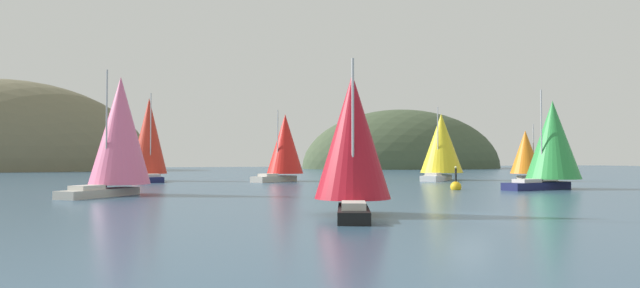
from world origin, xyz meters
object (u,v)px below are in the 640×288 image
sailboat_yellow_sail (441,145)px  sailboat_scarlet_sail (149,138)px  sailboat_green_sail (552,142)px  sailboat_orange_sail (526,153)px  channel_buoy (456,186)px  sailboat_pink_spinnaker (119,133)px  sailboat_crimson_sail (353,140)px  sailboat_red_spinnaker (284,146)px

sailboat_yellow_sail → sailboat_scarlet_sail: sailboat_scarlet_sail is taller
sailboat_green_sail → sailboat_orange_sail: sailboat_green_sail is taller
sailboat_orange_sail → channel_buoy: (-20.53, -15.95, -3.49)m
sailboat_pink_spinnaker → channel_buoy: size_ratio=4.02×
sailboat_scarlet_sail → channel_buoy: size_ratio=4.61×
channel_buoy → sailboat_yellow_sail: bearing=64.0°
sailboat_scarlet_sail → channel_buoy: (29.80, -31.49, -5.66)m
sailboat_orange_sail → sailboat_crimson_sail: bearing=-137.2°
sailboat_yellow_sail → sailboat_red_spinnaker: size_ratio=1.08×
sailboat_orange_sail → sailboat_pink_spinnaker: bearing=-164.4°
sailboat_red_spinnaker → sailboat_yellow_sail: bearing=-6.4°
sailboat_yellow_sail → channel_buoy: bearing=-116.0°
sailboat_orange_sail → sailboat_green_sail: bearing=-120.1°
sailboat_yellow_sail → channel_buoy: 25.68m
sailboat_pink_spinnaker → sailboat_orange_sail: size_ratio=1.34×
sailboat_crimson_sail → sailboat_yellow_sail: (29.47, 42.82, 0.96)m
sailboat_yellow_sail → sailboat_green_sail: bearing=-91.2°
sailboat_green_sail → sailboat_orange_sail: size_ratio=1.29×
sailboat_crimson_sail → sailboat_red_spinnaker: 45.87m
sailboat_pink_spinnaker → sailboat_scarlet_sail: sailboat_scarlet_sail is taller
sailboat_crimson_sail → sailboat_green_sail: bearing=33.1°
sailboat_pink_spinnaker → sailboat_yellow_sail: size_ratio=1.00×
channel_buoy → sailboat_orange_sail: bearing=37.8°
sailboat_orange_sail → sailboat_scarlet_sail: size_ratio=0.65×
sailboat_crimson_sail → sailboat_red_spinnaker: (6.61, 45.38, 0.72)m
sailboat_pink_spinnaker → sailboat_red_spinnaker: (20.12, 23.91, -0.45)m
sailboat_pink_spinnaker → sailboat_yellow_sail: bearing=26.4°
sailboat_crimson_sail → sailboat_scarlet_sail: sailboat_scarlet_sail is taller
sailboat_pink_spinnaker → channel_buoy: (31.92, -1.33, -5.00)m
sailboat_pink_spinnaker → sailboat_crimson_sail: (13.51, -21.47, -1.17)m
sailboat_pink_spinnaker → sailboat_orange_sail: (52.45, 14.62, -1.51)m
sailboat_yellow_sail → sailboat_crimson_sail: bearing=-124.5°
sailboat_green_sail → sailboat_yellow_sail: sailboat_yellow_sail is taller
sailboat_green_sail → sailboat_red_spinnaker: size_ratio=1.04×
channel_buoy → sailboat_scarlet_sail: bearing=133.4°
sailboat_green_sail → channel_buoy: (-10.54, 1.29, -4.48)m
sailboat_crimson_sail → channel_buoy: size_ratio=3.24×
sailboat_green_sail → sailboat_scarlet_sail: (-40.34, 32.78, 1.17)m
sailboat_scarlet_sail → channel_buoy: sailboat_scarlet_sail is taller
sailboat_pink_spinnaker → channel_buoy: sailboat_pink_spinnaker is taller
sailboat_green_sail → sailboat_yellow_sail: size_ratio=0.97×
sailboat_pink_spinnaker → sailboat_crimson_sail: bearing=-57.8°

